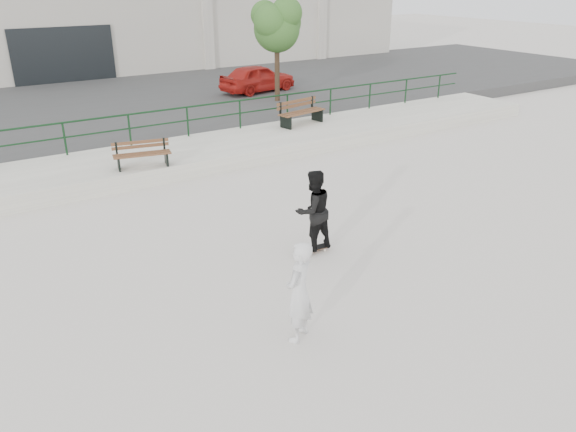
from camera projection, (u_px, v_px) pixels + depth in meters
ground at (373, 299)px, 10.49m from camera, size 120.00×120.00×0.00m
ledge at (176, 158)px, 17.74m from camera, size 30.00×3.00×0.50m
parking_strip at (101, 108)px, 24.31m from camera, size 60.00×14.00×0.50m
railing at (159, 118)px, 18.35m from camera, size 28.00×0.06×1.03m
bench_left at (142, 154)px, 15.99m from camera, size 1.67×0.79×0.74m
bench_right at (301, 112)px, 20.50m from camera, size 2.02×0.92×0.90m
tree at (277, 23)px, 23.30m from camera, size 2.41×2.14×4.28m
red_car at (258, 78)px, 26.17m from camera, size 3.93×2.10×1.27m
skateboard at (312, 249)px, 12.24m from camera, size 0.79×0.26×0.09m
standing_skater at (313, 210)px, 11.87m from camera, size 0.89×0.70×1.78m
seated_skater at (299, 292)px, 9.03m from camera, size 0.76×0.70×1.75m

